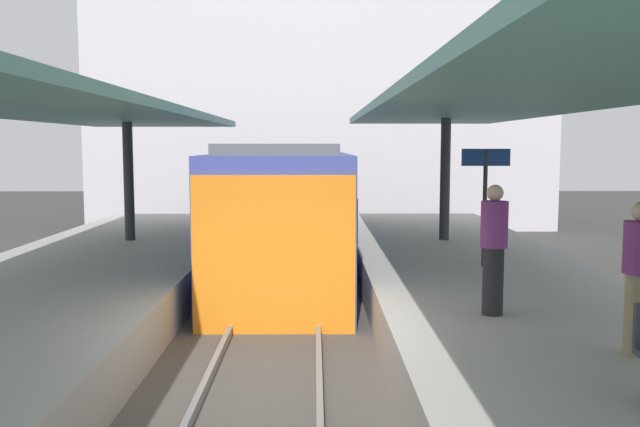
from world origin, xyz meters
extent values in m
plane|color=#383835|center=(0.00, 0.00, 0.00)|extent=(80.00, 80.00, 0.00)
cube|color=#ADA8A0|center=(3.80, 0.00, 0.50)|extent=(4.40, 28.00, 1.00)
cube|color=#4C4742|center=(0.00, 0.00, 0.10)|extent=(3.20, 28.00, 0.20)
cube|color=slate|center=(-0.72, 0.00, 0.27)|extent=(0.08, 28.00, 0.14)
cube|color=slate|center=(0.72, 0.00, 0.27)|extent=(0.08, 28.00, 0.14)
cube|color=#38428C|center=(0.00, 7.80, 1.65)|extent=(2.70, 10.99, 2.90)
cube|color=orange|center=(0.00, 2.28, 1.50)|extent=(2.65, 0.08, 2.60)
cube|color=black|center=(-1.37, 7.80, 2.00)|extent=(0.04, 10.11, 0.76)
cube|color=black|center=(1.37, 7.80, 2.00)|extent=(0.04, 10.11, 0.76)
cube|color=#515156|center=(0.00, 7.80, 3.20)|extent=(2.16, 10.44, 0.20)
cylinder|color=#333335|center=(-3.80, 7.70, 2.41)|extent=(0.24, 0.24, 2.82)
cube|color=slate|center=(-3.80, 1.40, 3.90)|extent=(4.18, 21.00, 0.16)
cylinder|color=#333335|center=(3.80, 7.70, 2.46)|extent=(0.24, 0.24, 2.92)
cube|color=slate|center=(3.80, 1.40, 4.00)|extent=(4.18, 21.00, 0.16)
cylinder|color=#262628|center=(3.86, 4.09, 2.10)|extent=(0.08, 0.08, 2.20)
cube|color=navy|center=(3.86, 4.09, 3.05)|extent=(0.90, 0.06, 0.32)
cylinder|color=#998460|center=(4.16, -1.40, 1.45)|extent=(0.28, 0.28, 0.90)
cylinder|color=#232328|center=(3.06, 0.38, 1.46)|extent=(0.28, 0.28, 0.92)
cylinder|color=#7A337A|center=(3.06, 0.38, 2.22)|extent=(0.36, 0.36, 0.62)
sphere|color=beige|center=(3.06, 0.38, 2.64)|extent=(0.22, 0.22, 0.22)
cube|color=#B7B2B7|center=(0.93, 20.00, 5.50)|extent=(18.00, 6.00, 11.00)
camera|label=1|loc=(0.66, -8.56, 3.27)|focal=38.06mm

